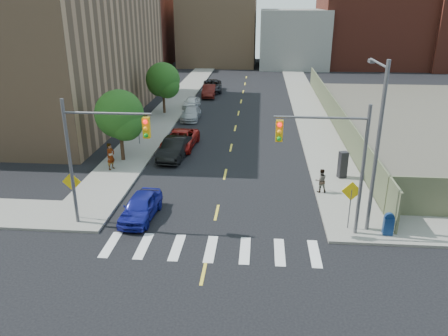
% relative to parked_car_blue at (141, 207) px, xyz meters
% --- Properties ---
extents(ground, '(160.00, 160.00, 0.00)m').
position_rel_parked_car_blue_xyz_m(ground, '(4.20, -7.00, -0.70)').
color(ground, black).
rests_on(ground, ground).
extents(sidewalk_nw, '(3.50, 73.00, 0.15)m').
position_rel_parked_car_blue_xyz_m(sidewalk_nw, '(-3.55, 34.50, -0.63)').
color(sidewalk_nw, gray).
rests_on(sidewalk_nw, ground).
extents(sidewalk_ne, '(3.50, 73.00, 0.15)m').
position_rel_parked_car_blue_xyz_m(sidewalk_ne, '(11.95, 34.50, -0.63)').
color(sidewalk_ne, gray).
rests_on(sidewalk_ne, ground).
extents(fence_north, '(0.12, 44.00, 2.50)m').
position_rel_parked_car_blue_xyz_m(fence_north, '(13.80, 21.00, 0.55)').
color(fence_north, '#6A6A4A').
rests_on(fence_north, ground).
extents(building_nw, '(22.00, 30.00, 16.00)m').
position_rel_parked_car_blue_xyz_m(building_nw, '(-17.80, 23.00, 7.30)').
color(building_nw, '#8C6B4C').
rests_on(building_nw, ground).
extents(bg_bldg_west, '(14.00, 18.00, 12.00)m').
position_rel_parked_car_blue_xyz_m(bg_bldg_west, '(-17.80, 63.00, 5.30)').
color(bg_bldg_west, '#592319').
rests_on(bg_bldg_west, ground).
extents(bg_bldg_midwest, '(14.00, 16.00, 15.00)m').
position_rel_parked_car_blue_xyz_m(bg_bldg_midwest, '(-1.80, 65.00, 6.80)').
color(bg_bldg_midwest, '#8C6B4C').
rests_on(bg_bldg_midwest, ground).
extents(bg_bldg_center, '(12.00, 16.00, 10.00)m').
position_rel_parked_car_blue_xyz_m(bg_bldg_center, '(12.20, 63.00, 4.30)').
color(bg_bldg_center, gray).
rests_on(bg_bldg_center, ground).
extents(bg_bldg_east, '(18.00, 18.00, 16.00)m').
position_rel_parked_car_blue_xyz_m(bg_bldg_east, '(26.20, 65.00, 7.30)').
color(bg_bldg_east, '#592319').
rests_on(bg_bldg_east, ground).
extents(signal_nw, '(4.59, 0.30, 7.00)m').
position_rel_parked_car_blue_xyz_m(signal_nw, '(-1.78, -1.00, 3.83)').
color(signal_nw, '#59595E').
rests_on(signal_nw, ground).
extents(signal_ne, '(4.59, 0.30, 7.00)m').
position_rel_parked_car_blue_xyz_m(signal_ne, '(10.18, -1.00, 3.83)').
color(signal_ne, '#59595E').
rests_on(signal_ne, ground).
extents(streetlight_ne, '(0.25, 3.70, 9.00)m').
position_rel_parked_car_blue_xyz_m(streetlight_ne, '(12.40, -0.10, 4.52)').
color(streetlight_ne, '#59595E').
rests_on(streetlight_ne, ground).
extents(warn_sign_nw, '(1.06, 0.06, 2.83)m').
position_rel_parked_car_blue_xyz_m(warn_sign_nw, '(-3.60, -0.50, 1.29)').
color(warn_sign_nw, '#59595E').
rests_on(warn_sign_nw, ground).
extents(warn_sign_ne, '(1.06, 0.06, 2.83)m').
position_rel_parked_car_blue_xyz_m(warn_sign_ne, '(11.40, -0.50, 1.29)').
color(warn_sign_ne, '#59595E').
rests_on(warn_sign_ne, ground).
extents(warn_sign_midwest, '(1.06, 0.06, 2.83)m').
position_rel_parked_car_blue_xyz_m(warn_sign_midwest, '(-3.60, 13.00, 1.29)').
color(warn_sign_midwest, '#59595E').
rests_on(warn_sign_midwest, ground).
extents(tree_west_near, '(3.66, 3.64, 5.52)m').
position_rel_parked_car_blue_xyz_m(tree_west_near, '(-3.80, 9.05, 2.78)').
color(tree_west_near, '#332114').
rests_on(tree_west_near, ground).
extents(tree_west_far, '(3.66, 3.64, 5.52)m').
position_rel_parked_car_blue_xyz_m(tree_west_far, '(-3.80, 24.05, 2.78)').
color(tree_west_far, '#332114').
rests_on(tree_west_far, ground).
extents(parked_car_blue, '(1.91, 4.22, 1.40)m').
position_rel_parked_car_blue_xyz_m(parked_car_blue, '(0.00, 0.00, 0.00)').
color(parked_car_blue, navy).
rests_on(parked_car_blue, ground).
extents(parked_car_black, '(2.10, 4.92, 1.58)m').
position_rel_parked_car_blue_xyz_m(parked_car_black, '(0.00, 10.08, 0.09)').
color(parked_car_black, black).
rests_on(parked_car_black, ground).
extents(parked_car_red, '(2.77, 5.42, 1.47)m').
position_rel_parked_car_blue_xyz_m(parked_car_red, '(0.00, 12.54, 0.03)').
color(parked_car_red, '#9B140F').
rests_on(parked_car_red, ground).
extents(parked_car_silver, '(1.81, 4.42, 1.28)m').
position_rel_parked_car_blue_xyz_m(parked_car_silver, '(-0.56, 21.97, -0.06)').
color(parked_car_silver, '#9D9FA4').
rests_on(parked_car_silver, ground).
extents(parked_car_white, '(1.79, 3.82, 1.26)m').
position_rel_parked_car_blue_xyz_m(parked_car_white, '(-1.30, 27.08, -0.07)').
color(parked_car_white, white).
rests_on(parked_car_white, ground).
extents(parked_car_maroon, '(1.80, 4.66, 1.51)m').
position_rel_parked_car_blue_xyz_m(parked_car_maroon, '(0.00, 33.37, 0.05)').
color(parked_car_maroon, '#42100D').
rests_on(parked_car_maroon, ground).
extents(parked_car_grey, '(3.01, 5.66, 1.52)m').
position_rel_parked_car_blue_xyz_m(parked_car_grey, '(0.00, 36.97, 0.06)').
color(parked_car_grey, '#212227').
rests_on(parked_car_grey, ground).
extents(mailbox, '(0.51, 0.40, 1.21)m').
position_rel_parked_car_blue_xyz_m(mailbox, '(13.34, -1.00, 0.04)').
color(mailbox, navy).
rests_on(mailbox, sidewalk_ne).
extents(payphone, '(0.66, 0.59, 1.85)m').
position_rel_parked_car_blue_xyz_m(payphone, '(12.27, 6.75, 0.37)').
color(payphone, black).
rests_on(payphone, sidewalk_ne).
extents(pedestrian_west, '(0.72, 0.84, 1.95)m').
position_rel_parked_car_blue_xyz_m(pedestrian_west, '(-4.02, 6.95, 0.42)').
color(pedestrian_west, gray).
rests_on(pedestrian_west, sidewalk_nw).
extents(pedestrian_east, '(0.83, 0.70, 1.54)m').
position_rel_parked_car_blue_xyz_m(pedestrian_east, '(10.50, 4.16, 0.22)').
color(pedestrian_east, gray).
rests_on(pedestrian_east, sidewalk_ne).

